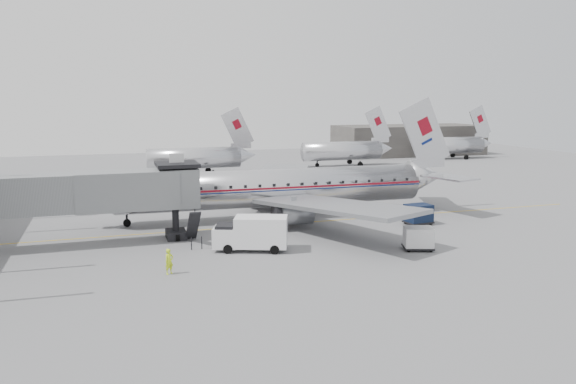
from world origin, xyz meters
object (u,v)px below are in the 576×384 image
(airliner, at_px, (281,188))
(ramp_worker, at_px, (169,261))
(service_van, at_px, (252,233))
(baggage_cart_navy, at_px, (418,214))
(baggage_cart_white, at_px, (418,238))

(airliner, distance_m, ramp_worker, 19.58)
(service_van, relative_size, baggage_cart_navy, 2.32)
(service_van, relative_size, baggage_cart_white, 2.24)
(baggage_cart_navy, height_order, baggage_cart_white, baggage_cart_navy)
(service_van, distance_m, ramp_worker, 7.83)
(service_van, bearing_deg, ramp_worker, -128.75)
(baggage_cart_white, bearing_deg, ramp_worker, -160.16)
(ramp_worker, bearing_deg, baggage_cart_navy, -10.60)
(airliner, bearing_deg, baggage_cart_navy, -30.34)
(airliner, distance_m, service_van, 12.47)
(baggage_cart_navy, bearing_deg, airliner, 140.93)
(airliner, relative_size, baggage_cart_navy, 14.33)
(baggage_cart_navy, distance_m, ramp_worker, 24.98)
(baggage_cart_navy, bearing_deg, ramp_worker, -168.51)
(baggage_cart_navy, bearing_deg, baggage_cart_white, -128.03)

